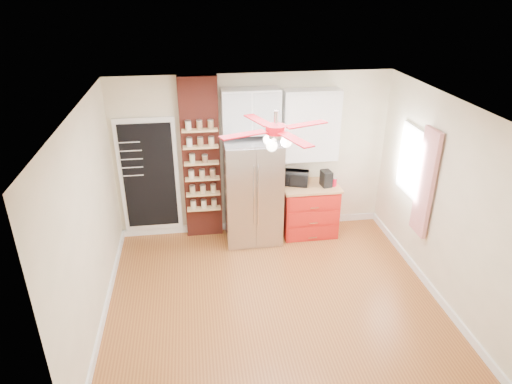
{
  "coord_description": "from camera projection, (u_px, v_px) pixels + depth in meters",
  "views": [
    {
      "loc": [
        -0.95,
        -4.99,
        4.04
      ],
      "look_at": [
        -0.1,
        0.9,
        1.21
      ],
      "focal_mm": 32.0,
      "sensor_mm": 36.0,
      "label": 1
    }
  ],
  "objects": [
    {
      "name": "floor",
      "position": [
        273.0,
        298.0,
        6.31
      ],
      "size": [
        4.5,
        4.5,
        0.0
      ],
      "primitive_type": "plane",
      "color": "#945925",
      "rests_on": "ground"
    },
    {
      "name": "curtain",
      "position": [
        425.0,
        183.0,
        6.28
      ],
      "size": [
        0.06,
        0.4,
        1.55
      ],
      "primitive_type": "cube",
      "color": "red",
      "rests_on": "wall_right"
    },
    {
      "name": "pantry_jar_beans",
      "position": [
        205.0,
        159.0,
        7.17
      ],
      "size": [
        0.11,
        0.11,
        0.12
      ],
      "primitive_type": "cylinder",
      "rotation": [
        0.0,
        0.0,
        -0.35
      ],
      "color": "brown",
      "rests_on": "brick_pillar"
    },
    {
      "name": "chalkboard",
      "position": [
        149.0,
        176.0,
        7.38
      ],
      "size": [
        0.95,
        0.05,
        1.95
      ],
      "color": "white",
      "rests_on": "wall_back"
    },
    {
      "name": "upper_shelf_unit",
      "position": [
        311.0,
        125.0,
        7.28
      ],
      "size": [
        0.9,
        0.3,
        1.15
      ],
      "primitive_type": "cube",
      "color": "white",
      "rests_on": "wall_back"
    },
    {
      "name": "toaster_oven",
      "position": [
        296.0,
        178.0,
        7.54
      ],
      "size": [
        0.47,
        0.39,
        0.22
      ],
      "primitive_type": "imported",
      "rotation": [
        0.0,
        0.0,
        -0.32
      ],
      "color": "black",
      "rests_on": "red_cabinet"
    },
    {
      "name": "fridge",
      "position": [
        253.0,
        191.0,
        7.39
      ],
      "size": [
        0.9,
        0.7,
        1.75
      ],
      "primitive_type": "cube",
      "color": "#B3B3B8",
      "rests_on": "floor"
    },
    {
      "name": "window",
      "position": [
        412.0,
        162.0,
        6.74
      ],
      "size": [
        0.04,
        0.75,
        1.05
      ],
      "primitive_type": "cube",
      "color": "white",
      "rests_on": "wall_right"
    },
    {
      "name": "pantry_jar_oats",
      "position": [
        192.0,
        159.0,
        7.14
      ],
      "size": [
        0.11,
        0.11,
        0.14
      ],
      "primitive_type": "cylinder",
      "rotation": [
        0.0,
        0.0,
        -0.4
      ],
      "color": "beige",
      "rests_on": "brick_pillar"
    },
    {
      "name": "coffee_maker",
      "position": [
        326.0,
        179.0,
        7.47
      ],
      "size": [
        0.18,
        0.23,
        0.26
      ],
      "primitive_type": "cube",
      "rotation": [
        0.0,
        0.0,
        0.13
      ],
      "color": "black",
      "rests_on": "red_cabinet"
    },
    {
      "name": "red_cabinet",
      "position": [
        309.0,
        209.0,
        7.74
      ],
      "size": [
        0.94,
        0.64,
        0.9
      ],
      "color": "red",
      "rests_on": "floor"
    },
    {
      "name": "wall_right",
      "position": [
        442.0,
        201.0,
        6.02
      ],
      "size": [
        0.02,
        4.0,
        2.7
      ],
      "primitive_type": "cube",
      "color": "beige",
      "rests_on": "floor"
    },
    {
      "name": "canister_left",
      "position": [
        334.0,
        182.0,
        7.49
      ],
      "size": [
        0.12,
        0.12,
        0.14
      ],
      "primitive_type": "cylinder",
      "rotation": [
        0.0,
        0.0,
        -0.32
      ],
      "color": "#B20921",
      "rests_on": "red_cabinet"
    },
    {
      "name": "wall_left",
      "position": [
        89.0,
        224.0,
        5.45
      ],
      "size": [
        0.02,
        4.0,
        2.7
      ],
      "primitive_type": "cube",
      "color": "beige",
      "rests_on": "floor"
    },
    {
      "name": "ceiling",
      "position": [
        276.0,
        106.0,
        5.16
      ],
      "size": [
        4.5,
        4.5,
        0.0
      ],
      "primitive_type": "plane",
      "color": "white",
      "rests_on": "wall_back"
    },
    {
      "name": "brick_pillar",
      "position": [
        201.0,
        160.0,
        7.34
      ],
      "size": [
        0.6,
        0.16,
        2.7
      ],
      "primitive_type": "cube",
      "color": "maroon",
      "rests_on": "floor"
    },
    {
      "name": "canister_right",
      "position": [
        332.0,
        179.0,
        7.61
      ],
      "size": [
        0.15,
        0.15,
        0.13
      ],
      "primitive_type": "cylinder",
      "rotation": [
        0.0,
        0.0,
        -0.43
      ],
      "color": "#A80929",
      "rests_on": "red_cabinet"
    },
    {
      "name": "wall_front",
      "position": [
        315.0,
        319.0,
        3.95
      ],
      "size": [
        4.5,
        0.02,
        2.7
      ],
      "primitive_type": "cube",
      "color": "beige",
      "rests_on": "floor"
    },
    {
      "name": "wall_back",
      "position": [
        253.0,
        156.0,
        7.52
      ],
      "size": [
        4.5,
        0.02,
        2.7
      ],
      "primitive_type": "cube",
      "color": "beige",
      "rests_on": "floor"
    },
    {
      "name": "ceiling_fan",
      "position": [
        276.0,
        130.0,
        5.27
      ],
      "size": [
        1.4,
        1.4,
        0.44
      ],
      "color": "silver",
      "rests_on": "ceiling"
    },
    {
      "name": "upper_glass_cabinet",
      "position": [
        251.0,
        111.0,
        7.02
      ],
      "size": [
        0.9,
        0.35,
        0.7
      ],
      "primitive_type": "cube",
      "color": "white",
      "rests_on": "wall_back"
    }
  ]
}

